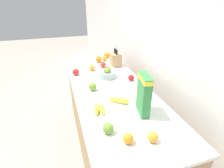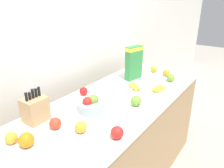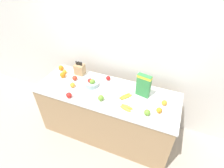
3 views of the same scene
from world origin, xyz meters
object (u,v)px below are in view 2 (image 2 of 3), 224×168
(orange_by_cereal, at_px, (11,138))
(orange_back_center, at_px, (81,127))
(knife_block, at_px, (35,109))
(banana_bunch_right, at_px, (134,86))
(orange_front_left, at_px, (166,73))
(fruit_bowl, at_px, (91,105))
(apple_near_bananas, at_px, (171,78))
(cereal_box, at_px, (134,62))
(apple_by_knife_block, at_px, (117,133))
(orange_near_bowl, at_px, (154,69))
(apple_rear, at_px, (84,91))
(apple_rightmost, at_px, (136,101))
(apple_front, at_px, (55,123))
(banana_bunch_left, at_px, (159,88))
(orange_mid_left, at_px, (26,140))

(orange_by_cereal, relative_size, orange_back_center, 0.95)
(knife_block, distance_m, orange_back_center, 0.36)
(banana_bunch_right, relative_size, orange_by_cereal, 2.68)
(orange_front_left, xyz_separation_m, orange_back_center, (-1.29, 0.03, 0.00))
(fruit_bowl, xyz_separation_m, apple_near_bananas, (0.90, -0.26, -0.01))
(cereal_box, height_order, apple_by_knife_block, cereal_box)
(apple_by_knife_block, bearing_deg, orange_near_bowl, 15.76)
(cereal_box, distance_m, apple_by_knife_block, 1.03)
(cereal_box, distance_m, apple_rear, 0.62)
(apple_by_knife_block, bearing_deg, banana_bunch_right, 22.54)
(fruit_bowl, relative_size, apple_rightmost, 2.46)
(banana_bunch_right, xyz_separation_m, orange_front_left, (0.48, -0.11, 0.02))
(banana_bunch_right, distance_m, apple_rear, 0.47)
(apple_rear, height_order, orange_back_center, orange_back_center)
(apple_by_knife_block, height_order, orange_by_cereal, apple_by_knife_block)
(knife_block, xyz_separation_m, apple_by_knife_block, (0.16, -0.56, -0.05))
(apple_by_knife_block, relative_size, apple_front, 1.04)
(banana_bunch_right, bearing_deg, fruit_bowl, 174.82)
(banana_bunch_left, xyz_separation_m, apple_rear, (-0.46, 0.49, 0.02))
(apple_front, bearing_deg, knife_block, 93.56)
(banana_bunch_left, xyz_separation_m, orange_front_left, (0.40, 0.10, 0.02))
(banana_bunch_right, relative_size, apple_near_bananas, 2.40)
(banana_bunch_right, xyz_separation_m, orange_back_center, (-0.80, -0.08, 0.02))
(knife_block, bearing_deg, orange_back_center, -77.73)
(orange_by_cereal, bearing_deg, apple_by_knife_block, -50.04)
(apple_rightmost, bearing_deg, apple_rear, 101.17)
(banana_bunch_right, bearing_deg, knife_block, 163.36)
(apple_near_bananas, relative_size, orange_mid_left, 0.91)
(orange_mid_left, relative_size, orange_front_left, 1.23)
(apple_rightmost, bearing_deg, knife_block, 142.82)
(apple_rightmost, bearing_deg, cereal_box, 32.44)
(fruit_bowl, bearing_deg, apple_front, 174.39)
(apple_by_knife_block, bearing_deg, banana_bunch_left, 6.57)
(apple_near_bananas, bearing_deg, orange_near_bowl, 57.07)
(apple_near_bananas, distance_m, apple_front, 1.25)
(fruit_bowl, bearing_deg, cereal_box, 6.13)
(apple_by_knife_block, distance_m, orange_back_center, 0.23)
(orange_near_bowl, bearing_deg, orange_mid_left, 179.22)
(apple_rear, xyz_separation_m, orange_by_cereal, (-0.74, -0.11, 0.00))
(apple_rightmost, bearing_deg, apple_front, 155.36)
(banana_bunch_right, bearing_deg, orange_by_cereal, 171.30)
(banana_bunch_right, distance_m, apple_by_knife_block, 0.78)
(fruit_bowl, bearing_deg, apple_by_knife_block, -116.10)
(banana_bunch_left, xyz_separation_m, orange_near_bowl, (0.44, 0.26, 0.02))
(banana_bunch_right, height_order, orange_mid_left, orange_mid_left)
(orange_mid_left, bearing_deg, orange_by_cereal, 108.94)
(orange_by_cereal, bearing_deg, orange_back_center, -38.87)
(fruit_bowl, bearing_deg, apple_near_bananas, -16.00)
(apple_by_knife_block, bearing_deg, cereal_box, 24.92)
(orange_near_bowl, bearing_deg, cereal_box, 165.73)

